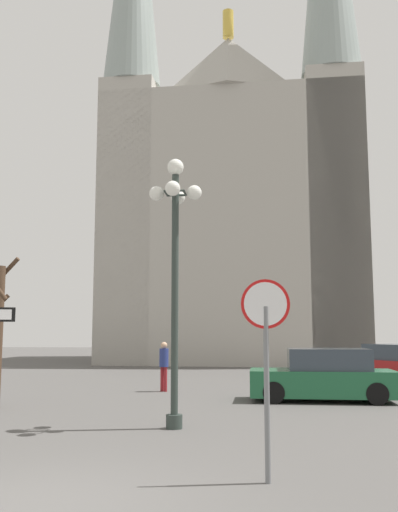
{
  "coord_description": "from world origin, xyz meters",
  "views": [
    {
      "loc": [
        2.68,
        -7.0,
        2.14
      ],
      "look_at": [
        0.44,
        16.15,
        5.17
      ],
      "focal_mm": 39.61,
      "sensor_mm": 36.0,
      "label": 1
    }
  ],
  "objects_px": {
    "cathedral": "(234,199)",
    "parked_car_near_green": "(324,377)",
    "stop_sign": "(266,340)",
    "street_lamp": "(175,248)",
    "pedestrian_walking": "(164,361)"
  },
  "relations": [
    {
      "from": "cathedral",
      "to": "parked_car_near_green",
      "type": "height_order",
      "value": "cathedral"
    },
    {
      "from": "cathedral",
      "to": "parked_car_near_green",
      "type": "relative_size",
      "value": 8.94
    },
    {
      "from": "stop_sign",
      "to": "street_lamp",
      "type": "bearing_deg",
      "value": 114.52
    },
    {
      "from": "cathedral",
      "to": "pedestrian_walking",
      "type": "xyz_separation_m",
      "value": [
        -1.89,
        -18.43,
        -10.1
      ]
    },
    {
      "from": "parked_car_near_green",
      "to": "stop_sign",
      "type": "bearing_deg",
      "value": -101.54
    },
    {
      "from": "cathedral",
      "to": "pedestrian_walking",
      "type": "distance_m",
      "value": 21.1
    },
    {
      "from": "stop_sign",
      "to": "parked_car_near_green",
      "type": "xyz_separation_m",
      "value": [
        1.91,
        9.35,
        -1.26
      ]
    },
    {
      "from": "parked_car_near_green",
      "to": "pedestrian_walking",
      "type": "bearing_deg",
      "value": 157.47
    },
    {
      "from": "cathedral",
      "to": "pedestrian_walking",
      "type": "height_order",
      "value": "cathedral"
    },
    {
      "from": "stop_sign",
      "to": "pedestrian_walking",
      "type": "relative_size",
      "value": 1.68
    },
    {
      "from": "street_lamp",
      "to": "pedestrian_walking",
      "type": "xyz_separation_m",
      "value": [
        -1.4,
        7.29,
        -2.93
      ]
    },
    {
      "from": "stop_sign",
      "to": "street_lamp",
      "type": "xyz_separation_m",
      "value": [
        -1.93,
        4.23,
        1.97
      ]
    },
    {
      "from": "pedestrian_walking",
      "to": "stop_sign",
      "type": "bearing_deg",
      "value": -73.9
    },
    {
      "from": "stop_sign",
      "to": "pedestrian_walking",
      "type": "bearing_deg",
      "value": 106.1
    },
    {
      "from": "street_lamp",
      "to": "pedestrian_walking",
      "type": "bearing_deg",
      "value": 100.85
    }
  ]
}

